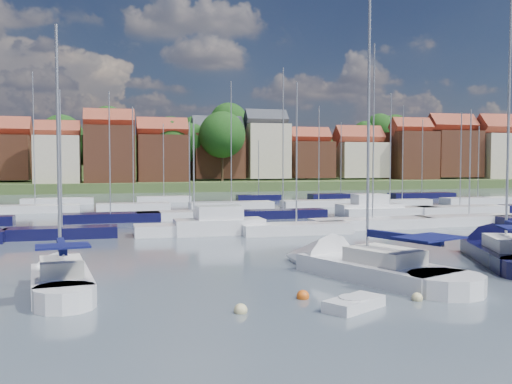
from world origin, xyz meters
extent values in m
plane|color=#3F4B56|center=(0.00, 40.00, 0.00)|extent=(260.00, 260.00, 0.00)
cube|color=white|center=(-15.79, 1.90, 0.25)|extent=(3.09, 6.06, 1.20)
cone|color=white|center=(-16.22, 5.50, 0.25)|extent=(2.74, 3.09, 2.42)
cylinder|color=white|center=(-15.45, -0.99, 0.25)|extent=(2.69, 2.69, 1.20)
cube|color=silver|center=(-15.74, 1.50, 1.20)|extent=(1.97, 2.60, 0.70)
cylinder|color=#B2B2B7|center=(-15.84, 2.30, 6.23)|extent=(0.14, 0.14, 10.76)
cylinder|color=#B2B2B7|center=(-15.65, 0.69, 2.05)|extent=(0.48, 3.22, 0.10)
cube|color=#0D1042|center=(-15.65, 0.69, 2.20)|extent=(0.66, 3.08, 0.35)
cube|color=#0D1042|center=(-15.53, -0.35, 2.35)|extent=(2.22, 1.69, 0.08)
cube|color=white|center=(-1.21, 1.15, 0.25)|extent=(6.04, 8.65, 1.20)
cone|color=white|center=(-3.05, 5.79, 0.25)|extent=(4.52, 4.84, 3.33)
cylinder|color=white|center=(0.27, -2.56, 0.25)|extent=(4.32, 4.32, 1.20)
cube|color=silver|center=(-1.00, 0.64, 1.20)|extent=(3.39, 3.95, 0.70)
cylinder|color=#B2B2B7|center=(-1.41, 1.67, 8.24)|extent=(0.14, 0.14, 14.79)
cylinder|color=#B2B2B7|center=(-0.59, -0.39, 2.05)|extent=(1.73, 4.16, 0.10)
cube|color=#0D1042|center=(-0.59, -0.39, 2.20)|extent=(1.83, 4.03, 0.35)
cube|color=#0D1042|center=(-0.06, -1.73, 2.35)|extent=(3.37, 2.90, 0.08)
cube|color=black|center=(8.00, 3.19, 0.25)|extent=(6.05, 8.76, 1.20)
cone|color=black|center=(9.82, 7.90, 0.25)|extent=(4.56, 4.88, 3.37)
cube|color=silver|center=(7.79, 2.66, 1.20)|extent=(3.41, 3.99, 0.70)
cylinder|color=#B2B2B7|center=(8.20, 3.71, 8.51)|extent=(0.14, 0.14, 15.32)
cube|color=white|center=(-4.64, -3.92, 0.18)|extent=(2.84, 2.35, 0.51)
cylinder|color=white|center=(-4.64, -3.92, 0.32)|extent=(1.20, 1.20, 0.32)
sphere|color=beige|center=(-9.00, -3.34, 0.00)|extent=(0.52, 0.52, 0.52)
sphere|color=#D85914|center=(-5.99, -1.82, 0.00)|extent=(0.53, 0.53, 0.53)
sphere|color=beige|center=(-1.56, -3.30, 0.00)|extent=(0.46, 0.46, 0.46)
sphere|color=#D85914|center=(0.91, 7.10, 0.00)|extent=(0.49, 0.49, 0.49)
cube|color=black|center=(-17.11, 20.54, 0.35)|extent=(8.01, 2.24, 1.00)
cylinder|color=#B2B2B7|center=(-17.11, 20.54, 5.93)|extent=(0.12, 0.12, 10.16)
cube|color=white|center=(-7.27, 20.20, 0.35)|extent=(9.22, 2.58, 1.00)
cylinder|color=#B2B2B7|center=(-7.27, 20.20, 4.94)|extent=(0.12, 0.12, 8.18)
cube|color=white|center=(0.63, 18.61, 0.35)|extent=(8.78, 2.46, 1.00)
cylinder|color=#B2B2B7|center=(0.63, 18.61, 6.38)|extent=(0.12, 0.12, 11.06)
cube|color=white|center=(8.23, 20.67, 0.35)|extent=(10.79, 3.02, 1.00)
cylinder|color=#B2B2B7|center=(8.23, 20.67, 8.29)|extent=(0.12, 0.12, 14.87)
cube|color=white|center=(17.98, 21.03, 0.35)|extent=(10.13, 2.84, 1.00)
cylinder|color=#B2B2B7|center=(17.98, 21.03, 5.65)|extent=(0.12, 0.12, 9.59)
cube|color=white|center=(-5.31, 20.00, 0.50)|extent=(7.00, 2.60, 1.40)
cube|color=white|center=(-5.31, 20.00, 1.60)|extent=(3.50, 2.20, 1.30)
cube|color=black|center=(-13.55, 31.64, 0.35)|extent=(9.30, 2.60, 1.00)
cylinder|color=#B2B2B7|center=(-13.55, 31.64, 6.59)|extent=(0.12, 0.12, 11.48)
cube|color=white|center=(-5.94, 32.01, 0.35)|extent=(10.40, 2.91, 1.00)
cylinder|color=#B2B2B7|center=(-5.94, 32.01, 5.24)|extent=(0.12, 0.12, 8.77)
cube|color=black|center=(3.48, 31.28, 0.35)|extent=(8.80, 2.46, 1.00)
cylinder|color=#B2B2B7|center=(3.48, 31.28, 8.01)|extent=(0.12, 0.12, 14.33)
cube|color=white|center=(15.40, 31.16, 0.35)|extent=(10.73, 3.00, 1.00)
cylinder|color=#B2B2B7|center=(15.40, 31.16, 6.92)|extent=(0.12, 0.12, 12.14)
cube|color=white|center=(23.82, 30.97, 0.35)|extent=(10.48, 2.93, 1.00)
cylinder|color=#B2B2B7|center=(23.82, 30.97, 5.99)|extent=(0.12, 0.12, 10.28)
cube|color=white|center=(13.46, 32.00, 0.50)|extent=(7.00, 2.60, 1.40)
cube|color=white|center=(13.46, 32.00, 1.60)|extent=(3.50, 2.20, 1.30)
cube|color=white|center=(-21.71, 44.21, 0.35)|extent=(9.71, 2.72, 1.00)
cylinder|color=#B2B2B7|center=(-21.71, 44.21, 8.29)|extent=(0.12, 0.12, 14.88)
cube|color=white|center=(-10.84, 44.51, 0.35)|extent=(8.49, 2.38, 1.00)
cylinder|color=#B2B2B7|center=(-10.84, 44.51, 6.51)|extent=(0.12, 0.12, 11.31)
cube|color=white|center=(0.79, 43.78, 0.35)|extent=(10.16, 2.85, 1.00)
cylinder|color=#B2B2B7|center=(0.79, 43.78, 8.15)|extent=(0.12, 0.12, 14.59)
cube|color=white|center=(12.17, 43.90, 0.35)|extent=(9.53, 2.67, 1.00)
cylinder|color=#B2B2B7|center=(12.17, 43.90, 6.81)|extent=(0.12, 0.12, 11.91)
cube|color=white|center=(23.16, 42.50, 0.35)|extent=(7.62, 2.13, 1.00)
cylinder|color=#B2B2B7|center=(23.16, 42.50, 6.91)|extent=(0.12, 0.12, 12.13)
cube|color=white|center=(35.22, 43.59, 0.35)|extent=(10.17, 2.85, 1.00)
cylinder|color=#B2B2B7|center=(35.22, 43.59, 5.72)|extent=(0.12, 0.12, 9.73)
cube|color=white|center=(-20.26, 56.56, 0.35)|extent=(9.24, 2.59, 1.00)
cylinder|color=#B2B2B7|center=(-20.26, 56.56, 7.43)|extent=(0.12, 0.12, 13.17)
cube|color=white|center=(-6.08, 57.30, 0.35)|extent=(7.57, 2.12, 1.00)
cylinder|color=#B2B2B7|center=(-6.08, 57.30, 5.97)|extent=(0.12, 0.12, 10.24)
cube|color=black|center=(7.88, 57.47, 0.35)|extent=(6.58, 1.84, 1.00)
cylinder|color=#B2B2B7|center=(7.88, 57.47, 4.85)|extent=(0.12, 0.12, 8.01)
cube|color=black|center=(20.94, 57.40, 0.35)|extent=(9.92, 2.78, 1.00)
cylinder|color=#B2B2B7|center=(20.94, 57.40, 6.31)|extent=(0.12, 0.12, 10.92)
cube|color=black|center=(34.28, 56.37, 0.35)|extent=(10.55, 2.95, 1.00)
cylinder|color=#B2B2B7|center=(34.28, 56.37, 6.61)|extent=(0.12, 0.12, 11.51)
cube|color=#41572B|center=(0.00, 117.00, 0.30)|extent=(200.00, 70.00, 3.00)
cube|color=#41572B|center=(0.00, 142.00, 5.00)|extent=(200.00, 60.00, 14.00)
cube|color=brown|center=(-33.65, 97.79, 6.56)|extent=(10.37, 9.97, 8.73)
cube|color=brown|center=(-33.65, 97.79, 12.20)|extent=(10.57, 5.13, 5.13)
cube|color=beige|center=(-22.74, 89.00, 6.08)|extent=(8.09, 8.80, 8.96)
cube|color=brown|center=(-22.74, 89.00, 11.55)|extent=(8.25, 4.00, 4.00)
cube|color=brown|center=(-13.35, 89.94, 7.08)|extent=(9.36, 10.17, 10.97)
cube|color=brown|center=(-13.35, 89.94, 13.72)|extent=(9.54, 4.63, 4.63)
cube|color=brown|center=(-3.04, 91.65, 6.31)|extent=(9.90, 8.56, 9.42)
cube|color=brown|center=(-3.04, 91.65, 12.23)|extent=(10.10, 4.90, 4.90)
cube|color=brown|center=(9.10, 96.65, 6.95)|extent=(10.59, 8.93, 9.49)
cube|color=#383A42|center=(9.10, 96.65, 12.99)|extent=(10.80, 5.24, 5.24)
cube|color=beige|center=(19.71, 95.80, 8.02)|extent=(9.01, 8.61, 11.65)
cube|color=#383A42|center=(19.71, 95.80, 14.95)|extent=(9.19, 4.46, 4.46)
cube|color=brown|center=(30.17, 97.00, 6.20)|extent=(9.10, 9.34, 8.00)
cube|color=brown|center=(30.17, 97.00, 11.32)|extent=(9.28, 4.50, 4.50)
cube|color=beige|center=(41.95, 96.59, 6.14)|extent=(10.86, 9.59, 7.88)
cube|color=brown|center=(41.95, 96.59, 11.41)|extent=(11.07, 5.37, 5.37)
cube|color=brown|center=(53.76, 93.92, 7.09)|extent=(9.18, 9.96, 10.97)
cube|color=brown|center=(53.76, 93.92, 13.70)|extent=(9.36, 4.54, 4.54)
cube|color=brown|center=(65.18, 95.21, 7.58)|extent=(11.39, 9.67, 10.76)
cube|color=brown|center=(65.18, 95.21, 14.36)|extent=(11.62, 5.64, 5.64)
cube|color=beige|center=(78.01, 93.34, 7.00)|extent=(12.95, 8.52, 10.80)
cube|color=brown|center=(78.01, 93.34, 13.99)|extent=(13.21, 6.41, 6.41)
cylinder|color=#382619|center=(56.77, 115.51, 8.51)|extent=(0.50, 0.50, 4.47)
sphere|color=#1F4F18|center=(56.77, 115.51, 14.58)|extent=(8.18, 8.18, 8.18)
cylinder|color=#382619|center=(3.46, 95.93, 3.83)|extent=(0.50, 0.50, 4.46)
sphere|color=#1F4F18|center=(3.46, 95.93, 9.88)|extent=(8.15, 8.15, 8.15)
cylinder|color=#382619|center=(15.22, 113.68, 8.58)|extent=(0.50, 0.50, 5.15)
sphere|color=#1F4F18|center=(15.22, 113.68, 15.56)|extent=(9.41, 9.41, 9.41)
cylinder|color=#382619|center=(-13.54, 116.31, 8.68)|extent=(0.50, 0.50, 4.56)
sphere|color=#1F4F18|center=(-13.54, 116.31, 14.87)|extent=(8.34, 8.34, 8.34)
cylinder|color=#382619|center=(-23.24, 105.25, 4.18)|extent=(0.50, 0.50, 5.15)
sphere|color=#1F4F18|center=(-23.24, 105.25, 11.17)|extent=(9.42, 9.42, 9.42)
cylinder|color=#382619|center=(13.76, 104.71, 3.48)|extent=(0.50, 0.50, 3.77)
sphere|color=#1F4F18|center=(13.76, 104.71, 8.60)|extent=(6.89, 6.89, 6.89)
cylinder|color=#382619|center=(9.05, 90.94, 4.21)|extent=(0.50, 0.50, 5.21)
sphere|color=#1F4F18|center=(9.05, 90.94, 11.28)|extent=(9.53, 9.53, 9.53)
cylinder|color=#382619|center=(61.93, 101.62, 3.09)|extent=(0.50, 0.50, 2.97)
sphere|color=#1F4F18|center=(61.93, 101.62, 7.12)|extent=(5.44, 5.44, 5.44)
cylinder|color=#382619|center=(-1.15, 93.75, 4.02)|extent=(0.50, 0.50, 4.84)
sphere|color=#1F4F18|center=(-1.15, 93.75, 10.59)|extent=(8.85, 8.85, 8.85)
cylinder|color=#382619|center=(52.68, 115.72, 8.17)|extent=(0.50, 0.50, 3.72)
sphere|color=#1F4F18|center=(52.68, 115.72, 13.21)|extent=(6.80, 6.80, 6.80)
cylinder|color=#382619|center=(54.05, 94.13, 3.62)|extent=(0.50, 0.50, 4.05)
sphere|color=#1F4F18|center=(54.05, 94.13, 9.11)|extent=(7.40, 7.40, 7.40)
cylinder|color=#382619|center=(6.84, 113.29, 7.91)|extent=(0.50, 0.50, 3.93)
sphere|color=#1F4F18|center=(6.84, 113.29, 13.24)|extent=(7.19, 7.19, 7.19)
cylinder|color=#382619|center=(30.65, 100.17, 3.51)|extent=(0.50, 0.50, 3.82)
sphere|color=#1F4F18|center=(30.65, 100.17, 8.70)|extent=(6.99, 6.99, 6.99)
cylinder|color=#382619|center=(-17.44, 93.12, 3.34)|extent=(0.50, 0.50, 3.48)
sphere|color=#1F4F18|center=(-17.44, 93.12, 8.07)|extent=(6.37, 6.37, 6.37)
cylinder|color=#382619|center=(57.51, 102.81, 3.09)|extent=(0.50, 0.50, 2.99)
sphere|color=#1F4F18|center=(57.51, 102.81, 7.14)|extent=(5.46, 5.46, 5.46)
cylinder|color=#382619|center=(3.61, 99.04, 3.22)|extent=(0.50, 0.50, 3.25)
sphere|color=#1F4F18|center=(3.61, 99.04, 7.63)|extent=(5.94, 5.94, 5.94)
cylinder|color=#382619|center=(-3.05, 100.73, 3.09)|extent=(0.50, 0.50, 2.98)
sphere|color=#1F4F18|center=(-3.05, 100.73, 7.14)|extent=(5.46, 5.46, 5.46)
cylinder|color=#382619|center=(64.66, 121.74, 9.36)|extent=(0.50, 0.50, 4.29)
sphere|color=#1F4F18|center=(64.66, 121.74, 15.17)|extent=(7.84, 7.84, 7.84)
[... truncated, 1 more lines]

